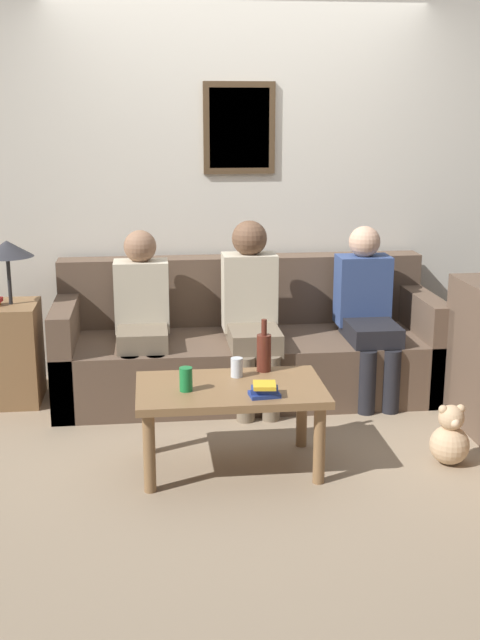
% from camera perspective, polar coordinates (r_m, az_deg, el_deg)
% --- Properties ---
extents(ground_plane, '(16.00, 16.00, 0.00)m').
position_cam_1_polar(ground_plane, '(4.88, 1.22, -7.12)').
color(ground_plane, gray).
extents(wall_back, '(9.00, 0.08, 2.60)m').
position_cam_1_polar(wall_back, '(5.54, -0.10, 9.38)').
color(wall_back, silver).
rests_on(wall_back, ground_plane).
extents(couch_main, '(2.45, 0.88, 0.86)m').
position_cam_1_polar(couch_main, '(5.28, 0.46, -2.03)').
color(couch_main, brown).
rests_on(couch_main, ground_plane).
extents(coffee_table, '(0.96, 0.58, 0.45)m').
position_cam_1_polar(coffee_table, '(4.13, -0.69, -5.59)').
color(coffee_table, olive).
rests_on(coffee_table, ground_plane).
extents(side_table_with_lamp, '(0.43, 0.42, 1.04)m').
position_cam_1_polar(side_table_with_lamp, '(5.29, -16.29, -1.68)').
color(side_table_with_lamp, olive).
rests_on(side_table_with_lamp, ground_plane).
extents(wine_bottle, '(0.08, 0.08, 0.29)m').
position_cam_1_polar(wine_bottle, '(4.31, 1.71, -2.25)').
color(wine_bottle, '#562319').
rests_on(wine_bottle, coffee_table).
extents(drinking_glass, '(0.06, 0.06, 0.10)m').
position_cam_1_polar(drinking_glass, '(4.23, -0.24, -3.39)').
color(drinking_glass, silver).
rests_on(drinking_glass, coffee_table).
extents(book_stack, '(0.16, 0.13, 0.07)m').
position_cam_1_polar(book_stack, '(3.95, 1.75, -5.01)').
color(book_stack, navy).
rests_on(book_stack, coffee_table).
extents(soda_can, '(0.07, 0.07, 0.12)m').
position_cam_1_polar(soda_can, '(4.03, -3.87, -4.23)').
color(soda_can, '#197A38').
rests_on(soda_can, coffee_table).
extents(person_left, '(0.34, 0.57, 1.09)m').
position_cam_1_polar(person_left, '(5.04, -6.99, 0.51)').
color(person_left, '#756651').
rests_on(person_left, ground_plane).
extents(person_middle, '(0.34, 0.62, 1.15)m').
position_cam_1_polar(person_middle, '(5.01, 0.83, 0.89)').
color(person_middle, '#756651').
rests_on(person_middle, ground_plane).
extents(person_right, '(0.34, 0.62, 1.10)m').
position_cam_1_polar(person_right, '(5.20, 9.03, 0.87)').
color(person_right, black).
rests_on(person_right, ground_plane).
extents(teddy_bear, '(0.21, 0.21, 0.33)m').
position_cam_1_polar(teddy_bear, '(4.40, 14.70, -8.14)').
color(teddy_bear, tan).
rests_on(teddy_bear, ground_plane).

